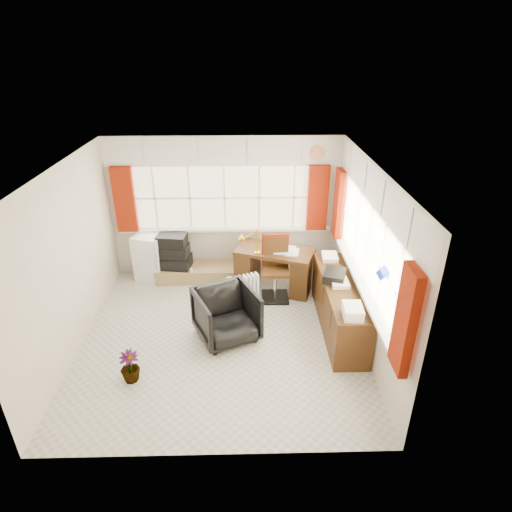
# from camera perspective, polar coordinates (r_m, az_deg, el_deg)

# --- Properties ---
(ground) EXTENTS (4.00, 4.00, 0.00)m
(ground) POSITION_cam_1_polar(r_m,az_deg,el_deg) (6.39, -4.50, -10.65)
(ground) COLOR beige
(ground) RESTS_ON ground
(room_walls) EXTENTS (4.00, 4.00, 4.00)m
(room_walls) POSITION_cam_1_polar(r_m,az_deg,el_deg) (5.61, -5.04, 1.61)
(room_walls) COLOR beige
(room_walls) RESTS_ON ground
(window_back) EXTENTS (3.70, 0.12, 3.60)m
(window_back) POSITION_cam_1_polar(r_m,az_deg,el_deg) (7.61, -4.08, 4.07)
(window_back) COLOR #FFF3C9
(window_back) RESTS_ON room_walls
(window_right) EXTENTS (0.12, 3.70, 3.60)m
(window_right) POSITION_cam_1_polar(r_m,az_deg,el_deg) (6.06, 13.87, -2.99)
(window_right) COLOR #FFF3C9
(window_right) RESTS_ON room_walls
(curtains) EXTENTS (3.83, 3.83, 1.15)m
(curtains) POSITION_cam_1_polar(r_m,az_deg,el_deg) (6.49, 3.64, 4.82)
(curtains) COLOR maroon
(curtains) RESTS_ON room_walls
(overhead_cabinets) EXTENTS (3.98, 3.98, 0.48)m
(overhead_cabinets) POSITION_cam_1_polar(r_m,az_deg,el_deg) (6.29, 4.32, 11.74)
(overhead_cabinets) COLOR white
(overhead_cabinets) RESTS_ON room_walls
(desk) EXTENTS (1.42, 1.04, 0.77)m
(desk) POSITION_cam_1_polar(r_m,az_deg,el_deg) (7.33, 2.47, -1.49)
(desk) COLOR #462810
(desk) RESTS_ON ground
(desk_lamp) EXTENTS (0.15, 0.13, 0.44)m
(desk_lamp) POSITION_cam_1_polar(r_m,az_deg,el_deg) (6.93, 0.14, 2.67)
(desk_lamp) COLOR #E1A609
(desk_lamp) RESTS_ON desk
(task_chair) EXTENTS (0.45, 0.48, 1.08)m
(task_chair) POSITION_cam_1_polar(r_m,az_deg,el_deg) (7.05, 2.57, -1.19)
(task_chair) COLOR black
(task_chair) RESTS_ON ground
(office_chair) EXTENTS (1.07, 1.09, 0.75)m
(office_chair) POSITION_cam_1_polar(r_m,az_deg,el_deg) (6.17, -3.96, -7.84)
(office_chair) COLOR black
(office_chair) RESTS_ON ground
(radiator) EXTENTS (0.47, 0.33, 0.66)m
(radiator) POSITION_cam_1_polar(r_m,az_deg,el_deg) (6.74, -1.46, -5.57)
(radiator) COLOR white
(radiator) RESTS_ON ground
(credenza) EXTENTS (0.50, 2.00, 0.85)m
(credenza) POSITION_cam_1_polar(r_m,az_deg,el_deg) (6.46, 11.05, -6.45)
(credenza) COLOR #462810
(credenza) RESTS_ON ground
(file_tray) EXTENTS (0.40, 0.46, 0.13)m
(file_tray) POSITION_cam_1_polar(r_m,az_deg,el_deg) (6.34, 10.44, -2.60)
(file_tray) COLOR black
(file_tray) RESTS_ON credenza
(tv_bench) EXTENTS (1.40, 0.50, 0.25)m
(tv_bench) POSITION_cam_1_polar(r_m,az_deg,el_deg) (7.81, -7.99, -2.19)
(tv_bench) COLOR tan
(tv_bench) RESTS_ON ground
(crt_tv) EXTENTS (0.56, 0.53, 0.46)m
(crt_tv) POSITION_cam_1_polar(r_m,az_deg,el_deg) (7.83, -11.69, 0.48)
(crt_tv) COLOR black
(crt_tv) RESTS_ON tv_bench
(hifi_stack) EXTENTS (0.64, 0.45, 0.63)m
(hifi_stack) POSITION_cam_1_polar(r_m,az_deg,el_deg) (7.67, -11.01, 0.50)
(hifi_stack) COLOR black
(hifi_stack) RESTS_ON tv_bench
(mini_fridge) EXTENTS (0.62, 0.63, 0.84)m
(mini_fridge) POSITION_cam_1_polar(r_m,az_deg,el_deg) (7.87, -13.77, -0.05)
(mini_fridge) COLOR white
(mini_fridge) RESTS_ON ground
(spray_bottle_a) EXTENTS (0.17, 0.17, 0.31)m
(spray_bottle_a) POSITION_cam_1_polar(r_m,az_deg,el_deg) (7.64, -8.57, -2.67)
(spray_bottle_a) COLOR white
(spray_bottle_a) RESTS_ON ground
(spray_bottle_b) EXTENTS (0.09, 0.09, 0.18)m
(spray_bottle_b) POSITION_cam_1_polar(r_m,az_deg,el_deg) (7.14, -3.26, -5.27)
(spray_bottle_b) COLOR #90D8D1
(spray_bottle_b) RESTS_ON ground
(flower_vase) EXTENTS (0.31, 0.31, 0.43)m
(flower_vase) POSITION_cam_1_polar(r_m,az_deg,el_deg) (5.77, -16.48, -13.96)
(flower_vase) COLOR black
(flower_vase) RESTS_ON ground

